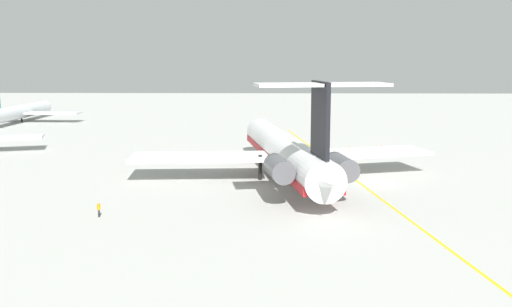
{
  "coord_description": "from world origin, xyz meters",
  "views": [
    {
      "loc": [
        -75.44,
        14.62,
        16.82
      ],
      "look_at": [
        4.19,
        16.29,
        3.35
      ],
      "focal_mm": 40.17,
      "sensor_mm": 36.0,
      "label": 1
    }
  ],
  "objects_px": {
    "main_jetliner": "(286,151)",
    "airliner_far_right": "(23,111)",
    "safety_cone_nose": "(381,146)",
    "ground_crew_near_nose": "(327,142)",
    "safety_cone_wingtip": "(349,147)",
    "ground_crew_near_tail": "(99,207)"
  },
  "relations": [
    {
      "from": "airliner_far_right",
      "to": "safety_cone_nose",
      "type": "height_order",
      "value": "airliner_far_right"
    },
    {
      "from": "ground_crew_near_tail",
      "to": "safety_cone_nose",
      "type": "xyz_separation_m",
      "value": [
        48.17,
        -39.23,
        -0.78
      ]
    },
    {
      "from": "ground_crew_near_tail",
      "to": "safety_cone_wingtip",
      "type": "height_order",
      "value": "ground_crew_near_tail"
    },
    {
      "from": "main_jetliner",
      "to": "safety_cone_nose",
      "type": "xyz_separation_m",
      "value": [
        28.42,
        -18.72,
        -3.62
      ]
    },
    {
      "from": "main_jetliner",
      "to": "airliner_far_right",
      "type": "xyz_separation_m",
      "value": [
        70.31,
        67.02,
        -1.09
      ]
    },
    {
      "from": "safety_cone_wingtip",
      "to": "safety_cone_nose",
      "type": "bearing_deg",
      "value": -77.63
    },
    {
      "from": "airliner_far_right",
      "to": "ground_crew_near_nose",
      "type": "xyz_separation_m",
      "value": [
        -42.22,
        -75.63,
        -1.73
      ]
    },
    {
      "from": "airliner_far_right",
      "to": "ground_crew_near_nose",
      "type": "distance_m",
      "value": 86.63
    },
    {
      "from": "ground_crew_near_tail",
      "to": "safety_cone_nose",
      "type": "bearing_deg",
      "value": 95.03
    },
    {
      "from": "airliner_far_right",
      "to": "safety_cone_nose",
      "type": "bearing_deg",
      "value": -114.16
    },
    {
      "from": "airliner_far_right",
      "to": "safety_cone_wingtip",
      "type": "distance_m",
      "value": 90.6
    },
    {
      "from": "ground_crew_near_tail",
      "to": "safety_cone_nose",
      "type": "relative_size",
      "value": 3.02
    },
    {
      "from": "airliner_far_right",
      "to": "ground_crew_near_tail",
      "type": "bearing_deg",
      "value": -150.8
    },
    {
      "from": "ground_crew_near_nose",
      "to": "safety_cone_nose",
      "type": "bearing_deg",
      "value": -128.11
    },
    {
      "from": "ground_crew_near_tail",
      "to": "safety_cone_wingtip",
      "type": "xyz_separation_m",
      "value": [
        46.82,
        -33.06,
        -0.78
      ]
    },
    {
      "from": "main_jetliner",
      "to": "ground_crew_near_tail",
      "type": "xyz_separation_m",
      "value": [
        -19.76,
        20.51,
        -2.84
      ]
    },
    {
      "from": "main_jetliner",
      "to": "ground_crew_near_nose",
      "type": "height_order",
      "value": "main_jetliner"
    },
    {
      "from": "ground_crew_near_nose",
      "to": "safety_cone_wingtip",
      "type": "xyz_separation_m",
      "value": [
        -1.03,
        -3.95,
        -0.8
      ]
    },
    {
      "from": "ground_crew_near_tail",
      "to": "safety_cone_nose",
      "type": "distance_m",
      "value": 62.13
    },
    {
      "from": "safety_cone_nose",
      "to": "ground_crew_near_tail",
      "type": "bearing_deg",
      "value": 140.84
    },
    {
      "from": "ground_crew_near_nose",
      "to": "safety_cone_wingtip",
      "type": "distance_m",
      "value": 4.16
    },
    {
      "from": "main_jetliner",
      "to": "ground_crew_near_nose",
      "type": "xyz_separation_m",
      "value": [
        28.09,
        -8.61,
        -2.82
      ]
    }
  ]
}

